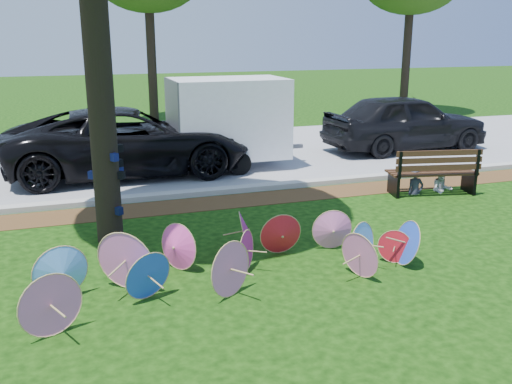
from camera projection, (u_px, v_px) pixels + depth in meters
ground at (268, 295)px, 7.84m from camera, size 90.00×90.00×0.00m
mulch_strip at (196, 205)px, 11.95m from camera, size 90.00×1.00×0.01m
curb at (188, 194)px, 12.57m from camera, size 90.00×0.30×0.12m
street at (158, 158)px, 16.37m from camera, size 90.00×8.00×0.01m
parasol_pile at (230, 255)px, 8.26m from camera, size 5.86×2.46×0.89m
black_van at (129, 142)px, 14.33m from camera, size 6.10×2.85×1.69m
dark_pickup at (405, 122)px, 17.33m from camera, size 5.14×2.23×1.73m
cargo_trailer at (229, 118)px, 14.96m from camera, size 2.93×1.86×2.65m
park_bench at (431, 171)px, 12.69m from camera, size 2.09×1.12×1.03m
person_left at (417, 170)px, 12.62m from camera, size 0.40×0.26×1.10m
person_right at (443, 169)px, 12.84m from camera, size 0.58×0.50×1.02m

